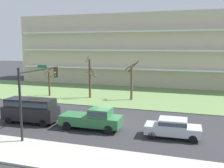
% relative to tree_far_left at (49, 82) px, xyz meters
% --- Properties ---
extents(ground, '(160.00, 160.00, 0.00)m').
position_rel_tree_far_left_xyz_m(ground, '(12.65, -10.01, -2.09)').
color(ground, '#2D2D30').
extents(sidewalk_curb_near, '(80.00, 4.00, 0.15)m').
position_rel_tree_far_left_xyz_m(sidewalk_curb_near, '(12.65, -18.01, -2.01)').
color(sidewalk_curb_near, '#ADA89E').
rests_on(sidewalk_curb_near, ground).
extents(grass_lawn_strip, '(80.00, 16.00, 0.08)m').
position_rel_tree_far_left_xyz_m(grass_lawn_strip, '(12.65, 3.99, -2.05)').
color(grass_lawn_strip, '#66844C').
rests_on(grass_lawn_strip, ground).
extents(apartment_building, '(51.70, 12.91, 12.96)m').
position_rel_tree_far_left_xyz_m(apartment_building, '(12.65, 17.97, 4.39)').
color(apartment_building, beige).
rests_on(apartment_building, ground).
extents(tree_far_left, '(1.49, 1.63, 4.27)m').
position_rel_tree_far_left_xyz_m(tree_far_left, '(0.00, 0.00, 0.00)').
color(tree_far_left, '#4C3828').
rests_on(tree_far_left, ground).
extents(tree_left, '(1.53, 1.52, 5.87)m').
position_rel_tree_far_left_xyz_m(tree_left, '(6.24, 0.43, 0.82)').
color(tree_left, '#4C3828').
rests_on(tree_left, ground).
extents(tree_center, '(2.01, 1.30, 5.37)m').
position_rel_tree_far_left_xyz_m(tree_center, '(12.05, 1.00, 0.65)').
color(tree_center, brown).
rests_on(tree_center, ground).
extents(van_black_near_left, '(5.30, 2.27, 2.36)m').
position_rel_tree_far_left_xyz_m(van_black_near_left, '(5.28, -12.01, -0.69)').
color(van_black_near_left, black).
rests_on(van_black_near_left, ground).
extents(sedan_silver_center_left, '(4.45, 1.93, 1.57)m').
position_rel_tree_far_left_xyz_m(sedan_silver_center_left, '(18.54, -12.01, -1.22)').
color(sedan_silver_center_left, '#B7BABF').
rests_on(sedan_silver_center_left, ground).
extents(pickup_green_center_right, '(5.43, 2.09, 1.95)m').
position_rel_tree_far_left_xyz_m(pickup_green_center_right, '(11.72, -12.01, -1.07)').
color(pickup_green_center_right, '#2D6B3D').
rests_on(pickup_green_center_right, ground).
extents(traffic_signal_mast, '(0.90, 5.71, 5.74)m').
position_rel_tree_far_left_xyz_m(traffic_signal_mast, '(7.70, -14.57, 1.89)').
color(traffic_signal_mast, black).
rests_on(traffic_signal_mast, ground).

